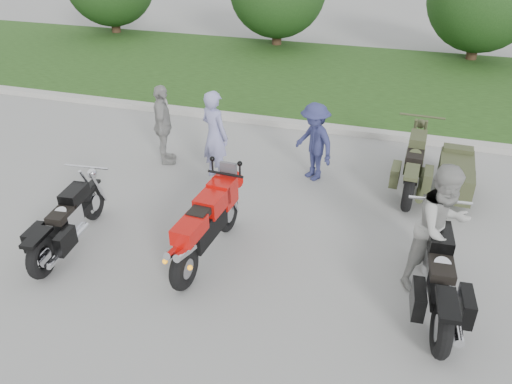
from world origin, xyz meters
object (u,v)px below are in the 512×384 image
(person_denim, at_px, (314,142))
(person_back, at_px, (163,125))
(cruiser_left, at_px, (66,224))
(person_stripe, at_px, (215,136))
(sportbike_red, at_px, (206,224))
(cruiser_sidecar, at_px, (438,172))
(cruiser_right, at_px, (438,279))
(person_grey, at_px, (442,229))

(person_denim, xyz_separation_m, person_back, (-3.11, -0.25, 0.06))
(cruiser_left, xyz_separation_m, person_stripe, (1.34, 2.95, 0.46))
(person_back, bearing_deg, sportbike_red, -166.02)
(cruiser_sidecar, height_order, person_back, person_back)
(cruiser_right, height_order, person_stripe, person_stripe)
(cruiser_left, distance_m, cruiser_sidecar, 6.59)
(sportbike_red, height_order, cruiser_right, sportbike_red)
(cruiser_right, xyz_separation_m, person_back, (-5.47, 2.93, 0.35))
(person_grey, xyz_separation_m, person_denim, (-2.32, 2.65, -0.16))
(cruiser_right, xyz_separation_m, person_stripe, (-4.20, 2.63, 0.41))
(cruiser_left, height_order, cruiser_right, cruiser_right)
(person_stripe, xyz_separation_m, person_back, (-1.27, 0.31, -0.06))
(sportbike_red, xyz_separation_m, cruiser_right, (3.35, -0.10, -0.12))
(cruiser_right, xyz_separation_m, person_denim, (-2.35, 3.18, 0.29))
(cruiser_right, bearing_deg, sportbike_red, 173.57)
(person_denim, distance_m, person_back, 3.12)
(cruiser_sidecar, relative_size, person_grey, 1.34)
(cruiser_sidecar, bearing_deg, cruiser_right, -87.67)
(person_grey, relative_size, person_back, 1.12)
(cruiser_left, bearing_deg, person_back, 82.30)
(person_denim, bearing_deg, person_back, -135.71)
(person_stripe, bearing_deg, person_denim, -135.71)
(cruiser_left, xyz_separation_m, person_grey, (5.51, 0.85, 0.50))
(cruiser_right, bearing_deg, person_grey, 89.13)
(person_stripe, relative_size, person_back, 1.07)
(cruiser_right, bearing_deg, person_back, 147.10)
(sportbike_red, height_order, person_back, person_back)
(cruiser_right, xyz_separation_m, cruiser_sidecar, (-0.01, 3.27, -0.04))
(cruiser_left, bearing_deg, person_stripe, 59.12)
(cruiser_right, distance_m, cruiser_sidecar, 3.27)
(person_grey, distance_m, person_denim, 3.52)
(person_stripe, distance_m, person_back, 1.31)
(person_grey, relative_size, person_denim, 1.20)
(sportbike_red, relative_size, person_grey, 1.17)
(cruiser_sidecar, bearing_deg, sportbike_red, -134.41)
(cruiser_right, relative_size, person_denim, 1.60)
(person_denim, bearing_deg, sportbike_red, -68.21)
(person_grey, xyz_separation_m, person_back, (-5.43, 2.40, -0.10))
(cruiser_left, distance_m, person_stripe, 3.27)
(cruiser_right, bearing_deg, person_stripe, 143.28)
(cruiser_right, distance_m, person_back, 6.21)
(cruiser_right, height_order, cruiser_sidecar, cruiser_sidecar)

